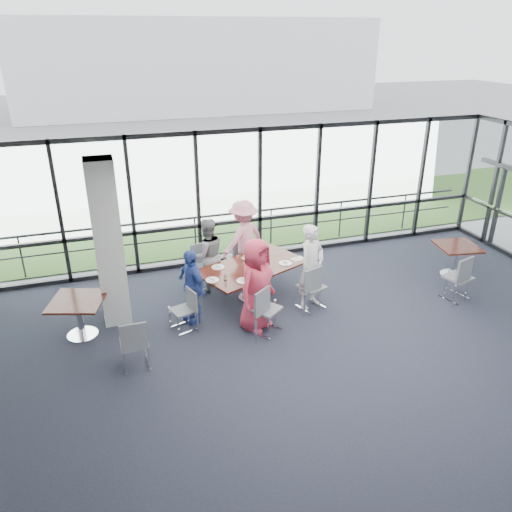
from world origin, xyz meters
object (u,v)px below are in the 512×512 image
object	(u,v)px
structural_column	(109,244)
diner_near_right	(311,266)
chair_spare_lb	(113,294)
chair_main_fl	(201,267)
main_table	(252,270)
chair_main_nr	(312,287)
chair_main_end	(183,310)
diner_end	(192,286)
chair_spare_r	(458,277)
chair_spare_la	(134,343)
side_table_left	(78,305)
chair_main_nl	(266,309)
diner_far_left	(207,255)
diner_near_left	(256,285)
diner_far_right	(243,239)
side_table_right	(457,250)
chair_main_fr	(238,258)

from	to	relation	value
structural_column	diner_near_right	distance (m)	3.93
chair_spare_lb	chair_main_fl	bearing A→B (deg)	-150.19
main_table	chair_main_nr	bearing A→B (deg)	-59.98
structural_column	chair_main_end	world-z (taller)	structural_column
diner_near_right	diner_end	xyz separation A→B (m)	(-2.40, 0.17, -0.13)
chair_main_fl	chair_spare_r	size ratio (longest dim) A/B	0.90
chair_main_end	chair_spare_la	size ratio (longest dim) A/B	0.89
diner_near_right	chair_main_nr	distance (m)	0.42
side_table_left	chair_main_nl	size ratio (longest dim) A/B	1.20
main_table	chair_main_nl	bearing A→B (deg)	-119.20
diner_far_left	chair_spare_la	world-z (taller)	diner_far_left
main_table	chair_spare_r	xyz separation A→B (m)	(4.07, -1.38, -0.15)
diner_near_left	diner_end	xyz separation A→B (m)	(-1.09, 0.62, -0.15)
side_table_left	diner_far_left	world-z (taller)	diner_far_left
diner_far_right	chair_main_nr	xyz separation A→B (m)	(0.86, -1.91, -0.41)
diner_near_left	diner_far_left	world-z (taller)	diner_near_left
chair_spare_la	chair_spare_lb	world-z (taller)	chair_spare_la
diner_far_left	chair_main_nr	distance (m)	2.33
chair_spare_lb	side_table_left	bearing A→B (deg)	55.84
diner_far_right	chair_main_end	size ratio (longest dim) A/B	2.19
chair_main_nl	chair_main_nr	bearing A→B (deg)	-11.54
chair_main_fl	side_table_left	bearing A→B (deg)	18.31
structural_column	chair_spare_la	xyz separation A→B (m)	(0.19, -1.63, -1.14)
chair_main_nl	chair_spare_r	bearing A→B (deg)	-37.62
main_table	side_table_left	size ratio (longest dim) A/B	2.17
side_table_right	chair_main_fl	size ratio (longest dim) A/B	1.13
chair_main_nr	chair_main_fl	size ratio (longest dim) A/B	1.06
chair_main_nr	diner_far_left	bearing A→B (deg)	122.72
chair_spare_la	chair_spare_lb	xyz separation A→B (m)	(-0.22, 1.89, -0.02)
diner_far_right	side_table_right	bearing A→B (deg)	133.34
diner_near_right	side_table_right	bearing A→B (deg)	-23.76
side_table_left	chair_spare_lb	bearing A→B (deg)	44.91
chair_main_end	diner_end	bearing A→B (deg)	119.80
chair_main_end	chair_main_fr	bearing A→B (deg)	121.62
main_table	diner_end	size ratio (longest dim) A/B	1.68
diner_near_left	side_table_right	bearing A→B (deg)	-30.10
structural_column	chair_spare_lb	size ratio (longest dim) A/B	3.67
diner_near_right	diner_far_left	bearing A→B (deg)	116.91
side_table_left	chair_spare_la	distance (m)	1.53
main_table	diner_far_left	size ratio (longest dim) A/B	1.53
diner_near_left	chair_main_fr	size ratio (longest dim) A/B	2.11
chair_main_fl	chair_main_end	bearing A→B (deg)	58.25
side_table_left	chair_main_nl	distance (m)	3.42
side_table_right	chair_main_nr	distance (m)	3.75
chair_spare_la	chair_spare_r	world-z (taller)	chair_spare_r
diner_near_right	diner_far_left	world-z (taller)	diner_near_right
diner_end	chair_spare_la	world-z (taller)	diner_end
chair_main_end	diner_near_right	bearing A→B (deg)	74.14
diner_near_left	chair_main_fr	bearing A→B (deg)	44.94
main_table	chair_spare_lb	bearing A→B (deg)	151.97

